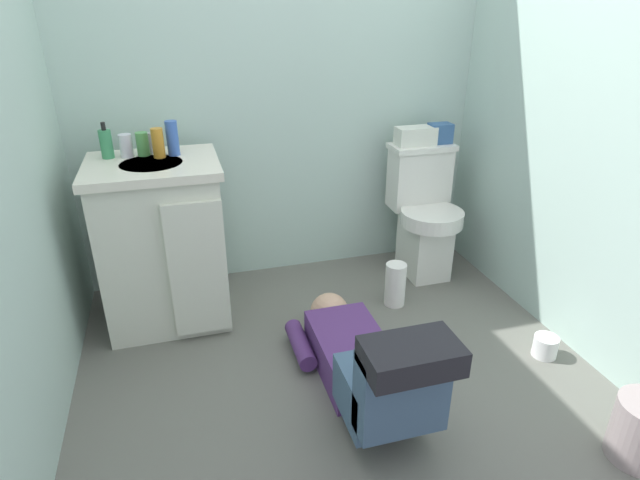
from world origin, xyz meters
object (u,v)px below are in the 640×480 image
tissue_box (416,136)px  bottle_clear (126,146)px  soap_dispenser (106,144)px  bottle_amber (158,143)px  bottle_green (143,144)px  bottle_blue (172,138)px  toiletry_bag (440,133)px  paper_towel_roll (395,284)px  toilet (424,213)px  faucet (150,143)px  vanity_cabinet (163,242)px  toilet_paper_roll (545,346)px  person_plumber (366,363)px

tissue_box → bottle_clear: (-1.51, -0.08, 0.07)m
soap_dispenser → bottle_amber: bearing=-14.0°
bottle_green → bottle_blue: (0.14, -0.03, 0.03)m
toiletry_bag → soap_dispenser: size_ratio=0.75×
bottle_blue → tissue_box: bearing=4.5°
soap_dispenser → paper_towel_roll: (1.34, -0.34, -0.77)m
toilet → faucet: (-1.45, 0.04, 0.50)m
tissue_box → bottle_amber: (-1.37, -0.13, 0.09)m
bottle_blue → paper_towel_roll: 1.34m
toilet → bottle_amber: bottle_amber is taller
soap_dispenser → faucet: bearing=6.0°
bottle_amber → bottle_green: bearing=141.1°
vanity_cabinet → bottle_green: size_ratio=7.52×
vanity_cabinet → bottle_blue: bearing=42.0°
toilet → toilet_paper_roll: 0.99m
tissue_box → toiletry_bag: 0.15m
person_plumber → faucet: bearing=126.7°
vanity_cabinet → bottle_blue: (0.10, 0.09, 0.48)m
faucet → bottle_green: 0.04m
soap_dispenser → paper_towel_roll: soap_dispenser is taller
toilet → vanity_cabinet: size_ratio=0.91×
toiletry_bag → faucet: bearing=-178.2°
toiletry_bag → toilet_paper_roll: bearing=-85.5°
tissue_box → bottle_blue: bearing=-175.5°
vanity_cabinet → faucet: (-0.00, 0.15, 0.45)m
person_plumber → toiletry_bag: toiletry_bag is taller
bottle_amber → paper_towel_roll: bearing=-14.3°
person_plumber → toilet_paper_roll: size_ratio=9.68×
bottle_blue → vanity_cabinet: bearing=-138.0°
paper_towel_roll → toilet_paper_roll: paper_towel_roll is taller
tissue_box → bottle_amber: bearing=-174.7°
bottle_green → bottle_blue: bearing=-13.7°
toiletry_bag → bottle_amber: size_ratio=0.91×
bottle_amber → toilet_paper_roll: 2.01m
faucet → bottle_amber: bearing=-62.8°
person_plumber → bottle_blue: size_ratio=6.59×
bottle_clear → bottle_amber: (0.15, -0.05, 0.01)m
toiletry_bag → toilet_paper_roll: size_ratio=1.13×
bottle_green → tissue_box: bearing=2.7°
bottle_clear → vanity_cabinet: bearing=-47.6°
person_plumber → paper_towel_roll: 0.76m
bottle_clear → bottle_blue: 0.22m
bottle_clear → toilet_paper_roll: size_ratio=0.97×
faucet → bottle_clear: bottle_clear is taller
toiletry_bag → bottle_blue: 1.46m
bottle_clear → paper_towel_roll: 1.50m
soap_dispenser → paper_towel_roll: size_ratio=0.70×
soap_dispenser → toiletry_bag: bearing=2.2°
toilet_paper_roll → bottle_green: bearing=150.4°
toiletry_bag → bottle_green: 1.59m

